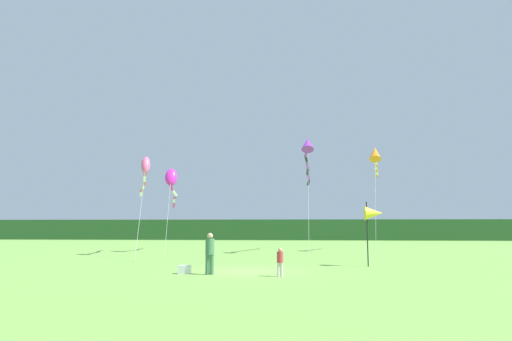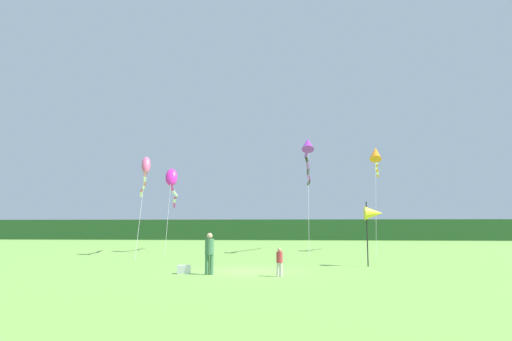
{
  "view_description": "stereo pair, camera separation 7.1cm",
  "coord_description": "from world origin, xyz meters",
  "px_view_note": "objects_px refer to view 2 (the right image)",
  "views": [
    {
      "loc": [
        2.14,
        -20.58,
        2.04
      ],
      "look_at": [
        0.0,
        6.0,
        5.34
      ],
      "focal_mm": 31.41,
      "sensor_mm": 36.0,
      "label": 1
    },
    {
      "loc": [
        2.21,
        -20.58,
        2.04
      ],
      "look_at": [
        0.0,
        6.0,
        5.34
      ],
      "focal_mm": 31.41,
      "sensor_mm": 36.0,
      "label": 2
    }
  ],
  "objects_px": {
    "kite_rainbow": "(145,172)",
    "person_child": "(279,260)",
    "kite_magenta": "(172,181)",
    "banner_flag_pole": "(373,214)",
    "kite_purple": "(308,151)",
    "person_adult": "(209,251)",
    "kite_orange": "(376,155)",
    "cooler_box": "(184,269)"
  },
  "relations": [
    {
      "from": "person_adult",
      "to": "cooler_box",
      "type": "relative_size",
      "value": 3.29
    },
    {
      "from": "kite_rainbow",
      "to": "kite_magenta",
      "type": "bearing_deg",
      "value": 75.34
    },
    {
      "from": "kite_magenta",
      "to": "kite_rainbow",
      "type": "height_order",
      "value": "kite_rainbow"
    },
    {
      "from": "cooler_box",
      "to": "banner_flag_pole",
      "type": "bearing_deg",
      "value": 25.18
    },
    {
      "from": "kite_orange",
      "to": "kite_purple",
      "type": "height_order",
      "value": "kite_purple"
    },
    {
      "from": "person_child",
      "to": "kite_rainbow",
      "type": "distance_m",
      "value": 16.87
    },
    {
      "from": "banner_flag_pole",
      "to": "kite_magenta",
      "type": "relative_size",
      "value": 0.36
    },
    {
      "from": "person_adult",
      "to": "kite_orange",
      "type": "distance_m",
      "value": 21.1
    },
    {
      "from": "banner_flag_pole",
      "to": "kite_purple",
      "type": "xyz_separation_m",
      "value": [
        -2.93,
        10.33,
        5.05
      ]
    },
    {
      "from": "person_child",
      "to": "kite_rainbow",
      "type": "xyz_separation_m",
      "value": [
        -9.98,
        12.56,
        5.24
      ]
    },
    {
      "from": "person_adult",
      "to": "kite_purple",
      "type": "height_order",
      "value": "kite_purple"
    },
    {
      "from": "kite_orange",
      "to": "cooler_box",
      "type": "bearing_deg",
      "value": -123.78
    },
    {
      "from": "kite_orange",
      "to": "person_child",
      "type": "bearing_deg",
      "value": -112.19
    },
    {
      "from": "kite_magenta",
      "to": "kite_orange",
      "type": "xyz_separation_m",
      "value": [
        16.24,
        1.49,
        2.11
      ]
    },
    {
      "from": "kite_magenta",
      "to": "kite_purple",
      "type": "relative_size",
      "value": 0.81
    },
    {
      "from": "kite_magenta",
      "to": "kite_purple",
      "type": "height_order",
      "value": "kite_purple"
    },
    {
      "from": "person_adult",
      "to": "kite_purple",
      "type": "xyz_separation_m",
      "value": [
        4.71,
        14.7,
        6.73
      ]
    },
    {
      "from": "cooler_box",
      "to": "kite_rainbow",
      "type": "height_order",
      "value": "kite_rainbow"
    },
    {
      "from": "kite_rainbow",
      "to": "person_child",
      "type": "bearing_deg",
      "value": -51.54
    },
    {
      "from": "person_child",
      "to": "kite_rainbow",
      "type": "height_order",
      "value": "kite_rainbow"
    },
    {
      "from": "kite_purple",
      "to": "kite_rainbow",
      "type": "bearing_deg",
      "value": -167.25
    },
    {
      "from": "person_child",
      "to": "cooler_box",
      "type": "bearing_deg",
      "value": 169.65
    },
    {
      "from": "person_adult",
      "to": "kite_purple",
      "type": "distance_m",
      "value": 16.84
    },
    {
      "from": "kite_rainbow",
      "to": "person_adult",
      "type": "bearing_deg",
      "value": -59.87
    },
    {
      "from": "banner_flag_pole",
      "to": "kite_rainbow",
      "type": "height_order",
      "value": "kite_rainbow"
    },
    {
      "from": "cooler_box",
      "to": "kite_orange",
      "type": "distance_m",
      "value": 21.74
    },
    {
      "from": "kite_magenta",
      "to": "kite_rainbow",
      "type": "relative_size",
      "value": 0.92
    },
    {
      "from": "person_adult",
      "to": "person_child",
      "type": "height_order",
      "value": "person_adult"
    },
    {
      "from": "person_adult",
      "to": "kite_magenta",
      "type": "distance_m",
      "value": 17.46
    },
    {
      "from": "banner_flag_pole",
      "to": "kite_magenta",
      "type": "height_order",
      "value": "kite_magenta"
    },
    {
      "from": "banner_flag_pole",
      "to": "kite_orange",
      "type": "relative_size",
      "value": 0.38
    },
    {
      "from": "kite_magenta",
      "to": "kite_orange",
      "type": "distance_m",
      "value": 16.45
    },
    {
      "from": "person_adult",
      "to": "kite_orange",
      "type": "bearing_deg",
      "value": 59.33
    },
    {
      "from": "person_adult",
      "to": "cooler_box",
      "type": "bearing_deg",
      "value": 167.74
    },
    {
      "from": "person_adult",
      "to": "kite_rainbow",
      "type": "bearing_deg",
      "value": 120.13
    },
    {
      "from": "person_adult",
      "to": "kite_rainbow",
      "type": "height_order",
      "value": "kite_rainbow"
    },
    {
      "from": "banner_flag_pole",
      "to": "kite_purple",
      "type": "bearing_deg",
      "value": 105.85
    },
    {
      "from": "kite_magenta",
      "to": "kite_rainbow",
      "type": "xyz_separation_m",
      "value": [
        -0.96,
        -3.67,
        0.34
      ]
    },
    {
      "from": "person_child",
      "to": "banner_flag_pole",
      "type": "xyz_separation_m",
      "value": [
        4.66,
        4.88,
        2.0
      ]
    },
    {
      "from": "person_adult",
      "to": "banner_flag_pole",
      "type": "distance_m",
      "value": 8.96
    },
    {
      "from": "person_child",
      "to": "kite_purple",
      "type": "height_order",
      "value": "kite_purple"
    },
    {
      "from": "person_adult",
      "to": "banner_flag_pole",
      "type": "xyz_separation_m",
      "value": [
        7.64,
        4.37,
        1.68
      ]
    }
  ]
}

